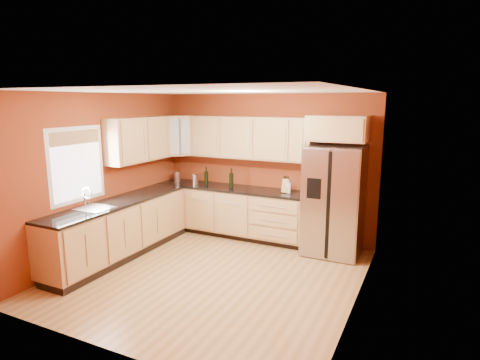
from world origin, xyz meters
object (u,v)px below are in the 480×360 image
object	(u,v)px
soap_dispenser	(289,187)
refrigerator	(334,201)
canister_left	(195,179)
knife_block	(286,186)
wine_bottle_a	(206,175)

from	to	relation	value
soap_dispenser	refrigerator	bearing A→B (deg)	-4.48
canister_left	knife_block	xyz separation A→B (m)	(1.78, 0.10, 0.02)
canister_left	knife_block	size ratio (longest dim) A/B	0.81
refrigerator	knife_block	bearing A→B (deg)	173.53
refrigerator	knife_block	size ratio (longest dim) A/B	7.52
wine_bottle_a	knife_block	size ratio (longest dim) A/B	1.42
wine_bottle_a	canister_left	bearing A→B (deg)	-147.27
wine_bottle_a	knife_block	world-z (taller)	wine_bottle_a
refrigerator	soap_dispenser	world-z (taller)	refrigerator
refrigerator	soap_dispenser	size ratio (longest dim) A/B	8.57
canister_left	soap_dispenser	bearing A→B (deg)	2.22
canister_left	wine_bottle_a	size ratio (longest dim) A/B	0.57
canister_left	wine_bottle_a	distance (m)	0.22
wine_bottle_a	soap_dispenser	bearing A→B (deg)	-1.50
soap_dispenser	canister_left	bearing A→B (deg)	-177.78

